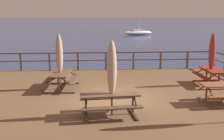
{
  "coord_description": "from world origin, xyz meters",
  "views": [
    {
      "loc": [
        -0.86,
        -10.78,
        4.15
      ],
      "look_at": [
        0.0,
        0.94,
        1.79
      ],
      "focal_mm": 44.87,
      "sensor_mm": 36.0,
      "label": 1
    }
  ],
  "objects": [
    {
      "name": "picnic_table_mid_centre",
      "position": [
        -0.28,
        -1.82,
        1.35
      ],
      "size": [
        2.06,
        1.55,
        0.78
      ],
      "color": "brown",
      "rests_on": "wooden_deck"
    },
    {
      "name": "ground_plane",
      "position": [
        0.0,
        0.0,
        0.0
      ],
      "size": [
        600.0,
        600.0,
        0.0
      ],
      "primitive_type": "plane",
      "color": "navy"
    },
    {
      "name": "picnic_table_front_left",
      "position": [
        -2.24,
        1.78,
        1.35
      ],
      "size": [
        1.54,
        2.13,
        0.78
      ],
      "color": "brown",
      "rests_on": "wooden_deck"
    },
    {
      "name": "patio_umbrella_tall_back_right",
      "position": [
        4.85,
        2.01,
        2.37
      ],
      "size": [
        0.32,
        0.32,
        2.5
      ],
      "color": "#4C3828",
      "rests_on": "wooden_deck"
    },
    {
      "name": "patio_umbrella_short_front",
      "position": [
        -0.21,
        -1.82,
        2.39
      ],
      "size": [
        0.32,
        0.32,
        2.53
      ],
      "color": "#4C3828",
      "rests_on": "wooden_deck"
    },
    {
      "name": "picnic_table_mid_left",
      "position": [
        4.92,
        1.96,
        1.34
      ],
      "size": [
        1.42,
        1.77,
        0.78
      ],
      "color": "maroon",
      "rests_on": "wooden_deck"
    },
    {
      "name": "railing_waterside_far",
      "position": [
        -0.0,
        6.1,
        1.53
      ],
      "size": [
        13.73,
        0.1,
        1.09
      ],
      "color": "brown",
      "rests_on": "wooden_deck"
    },
    {
      "name": "sailboat_distant",
      "position": [
        8.44,
        45.11,
        0.51
      ],
      "size": [
        6.23,
        3.04,
        7.72
      ],
      "color": "white",
      "rests_on": "ground"
    },
    {
      "name": "wooden_deck",
      "position": [
        0.0,
        0.0,
        0.39
      ],
      "size": [
        13.93,
        12.51,
        0.79
      ],
      "primitive_type": "cube",
      "color": "brown",
      "rests_on": "ground"
    },
    {
      "name": "patio_umbrella_tall_back_left",
      "position": [
        -2.31,
        1.76,
        2.38
      ],
      "size": [
        0.32,
        0.32,
        2.51
      ],
      "color": "#4C3828",
      "rests_on": "wooden_deck"
    }
  ]
}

